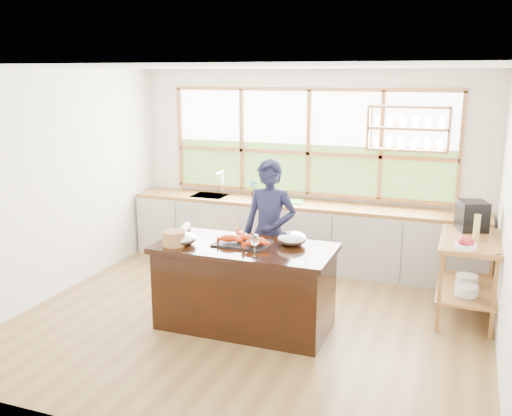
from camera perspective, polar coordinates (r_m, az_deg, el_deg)
The scene contains 18 objects.
ground_plane at distance 6.40m, azimuth -0.45°, elevation -11.02°, with size 5.00×5.00×0.00m, color olive.
room_shell at distance 6.36m, azimuth 1.39°, elevation 5.32°, with size 5.02×4.52×2.71m.
back_counter at distance 7.98m, azimuth 4.42°, elevation -2.59°, with size 4.90×0.63×0.90m.
right_shelf_unit at distance 6.65m, azimuth 20.46°, elevation -5.35°, with size 0.62×1.10×0.90m.
island at distance 6.05m, azimuth -1.14°, elevation -7.83°, with size 1.85×0.90×0.90m.
cook at distance 6.51m, azimuth 1.37°, elevation -2.57°, with size 0.62×0.41×1.71m, color #171A37.
potted_plant at distance 8.12m, azimuth -0.26°, elevation 1.94°, with size 0.14×0.10×0.27m, color slate.
cutting_board at distance 7.92m, azimuth 3.21°, elevation 0.69°, with size 0.40×0.30×0.01m, color green.
espresso_machine at distance 6.88m, azimuth 20.81°, elevation -0.73°, with size 0.30×0.32×0.34m, color black.
wine_bottle at distance 6.52m, azimuth 21.21°, elevation -1.79°, with size 0.07×0.07×0.28m, color #C0C367.
fruit_bowl at distance 6.18m, azimuth 20.22°, elevation -3.42°, with size 0.22×0.22×0.11m.
slate_board at distance 5.96m, azimuth -1.42°, elevation -3.53°, with size 0.55×0.40×0.02m, color black.
lobster_pile at distance 5.94m, azimuth -1.23°, elevation -3.11°, with size 0.52×0.44×0.08m.
mixing_bowl_left at distance 5.99m, azimuth -7.31°, elevation -3.07°, with size 0.28×0.28×0.13m, color silver.
mixing_bowl_right at distance 5.93m, azimuth 3.62°, elevation -3.09°, with size 0.31×0.31×0.15m, color silver.
wine_glass at distance 5.49m, azimuth -0.12°, elevation -3.35°, with size 0.08×0.08×0.22m.
wicker_basket at distance 5.95m, azimuth -8.19°, elevation -3.03°, with size 0.24×0.24×0.15m, color #AA7747.
parchment_roll at distance 6.45m, azimuth -7.15°, elevation -2.04°, with size 0.08×0.08×0.30m, color white.
Camera 1 is at (2.09, -5.44, 2.64)m, focal length 40.00 mm.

